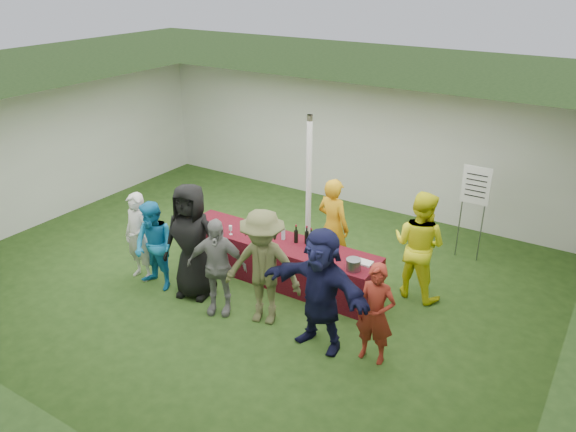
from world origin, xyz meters
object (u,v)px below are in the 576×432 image
Objects in this scene: dump_bucket at (353,265)px; customer_4 at (263,268)px; serving_table at (278,260)px; customer_2 at (192,241)px; customer_5 at (321,289)px; staff_back at (419,245)px; customer_6 at (375,314)px; staff_pourer at (333,227)px; customer_0 at (138,237)px; wine_list_sign at (475,192)px; customer_1 at (154,247)px; customer_3 at (217,267)px.

customer_4 reaches higher than dump_bucket.
customer_2 is at bearing -128.67° from serving_table.
customer_2 is 2.42m from customer_5.
customer_6 is at bearing 100.95° from staff_back.
staff_pourer is 0.95× the size of customer_4.
customer_4 is at bearing -14.90° from customer_2.
staff_pourer is 3.33m from customer_0.
dump_bucket is 2.96m from wine_list_sign.
staff_pourer is (-0.86, 0.95, 0.04)m from dump_bucket.
wine_list_sign is 1.81m from staff_back.
customer_2 is at bearing 20.25° from customer_1.
serving_table is 2.58m from customer_6.
dump_bucket is at bearing 127.80° from customer_6.
customer_6 is at bearing -93.95° from wine_list_sign.
dump_bucket is at bearing -110.53° from wine_list_sign.
staff_pourer reaches higher than customer_3.
customer_5 is at bearing 79.09° from staff_back.
customer_0 is 0.85× the size of customer_4.
customer_3 is at bearing 48.64° from staff_back.
customer_5 reaches higher than dump_bucket.
customer_4 is (-2.05, -3.68, -0.39)m from wine_list_sign.
staff_back reaches higher than customer_3.
customer_5 is at bearing -90.60° from dump_bucket.
dump_bucket is 0.15× the size of customer_1.
customer_0 is 0.98× the size of customer_3.
customer_5 is 1.25× the size of customer_6.
customer_0 is 1.80m from customer_3.
customer_5 is at bearing 3.64° from customer_0.
customer_0 is at bearing 167.15° from customer_4.
customer_4 reaches higher than wine_list_sign.
customer_1 is 0.79× the size of customer_2.
customer_1 is 1.33m from customer_3.
wine_list_sign is at bearing 29.88° from customer_3.
customer_3 is (-2.80, -3.85, -0.52)m from wine_list_sign.
customer_3 is at bearing -125.99° from wine_list_sign.
staff_pourer reaches higher than customer_0.
customer_5 is (1.01, -0.07, -0.00)m from customer_4.
wine_list_sign is 2.64m from staff_pourer.
serving_table is 2.42m from customer_0.
customer_4 is (2.54, 0.07, 0.14)m from customer_0.
dump_bucket is 0.13× the size of customer_5.
dump_bucket is 2.60m from customer_2.
staff_back is (0.66, 1.01, 0.08)m from dump_bucket.
customer_3 reaches higher than serving_table.
staff_back is (1.53, 0.06, 0.04)m from staff_pourer.
customer_6 is (0.11, -1.90, -0.18)m from staff_back.
staff_pourer is at bearing 70.71° from customer_4.
staff_pourer is at bearing 47.75° from serving_table.
staff_back reaches higher than customer_0.
customer_0 is at bearing -164.23° from dump_bucket.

